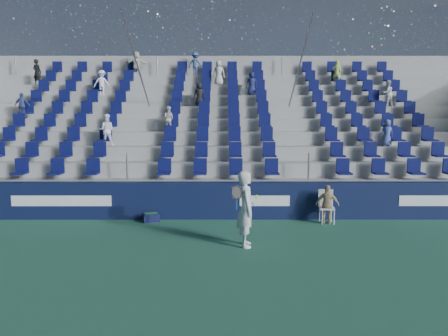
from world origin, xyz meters
name	(u,v)px	position (x,y,z in m)	size (l,w,h in m)	color
ground	(216,248)	(0.00, 0.00, 0.00)	(70.00, 70.00, 0.00)	#2A6249
sponsor_wall	(218,200)	(0.00, 3.15, 0.60)	(24.00, 0.32, 1.20)	#0F1638
grandstand	(219,143)	(-0.01, 8.24, 2.14)	(24.00, 8.17, 6.63)	#A5A6A0
tennis_player	(246,209)	(0.76, 0.16, 0.97)	(0.69, 0.73, 1.94)	silver
line_judge_chair	(326,204)	(3.39, 2.66, 0.59)	(0.51, 0.53, 1.03)	white
line_judge	(327,204)	(3.39, 2.50, 0.60)	(0.71, 0.29, 1.21)	tan
ball_bin	(151,217)	(-2.10, 2.75, 0.15)	(0.58, 0.48, 0.28)	#0E1235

